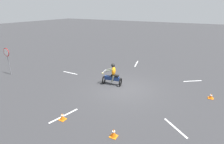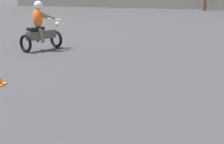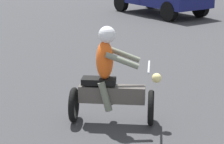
% 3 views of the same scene
% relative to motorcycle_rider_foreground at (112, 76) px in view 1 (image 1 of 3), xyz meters
% --- Properties ---
extents(ground_plane, '(120.00, 120.00, 0.00)m').
position_rel_motorcycle_rider_foreground_xyz_m(ground_plane, '(-1.06, 0.19, -0.73)').
color(ground_plane, '#333335').
extents(motorcycle_rider_foreground, '(1.55, 0.87, 1.66)m').
position_rel_motorcycle_rider_foreground_xyz_m(motorcycle_rider_foreground, '(0.00, 0.00, 0.00)').
color(motorcycle_rider_foreground, black).
rests_on(motorcycle_rider_foreground, ground).
extents(stop_sign, '(0.70, 0.08, 2.30)m').
position_rel_motorcycle_rider_foreground_xyz_m(stop_sign, '(8.62, 2.41, 0.91)').
color(stop_sign, slate).
rests_on(stop_sign, ground).
extents(traffic_cone_near_left, '(0.32, 0.32, 0.42)m').
position_rel_motorcycle_rider_foreground_xyz_m(traffic_cone_near_left, '(-2.76, 4.84, -0.52)').
color(traffic_cone_near_left, orange).
rests_on(traffic_cone_near_left, ground).
extents(traffic_cone_near_right, '(0.32, 0.32, 0.31)m').
position_rel_motorcycle_rider_foreground_xyz_m(traffic_cone_near_right, '(-6.44, -1.21, -0.58)').
color(traffic_cone_near_right, orange).
rests_on(traffic_cone_near_right, ground).
extents(traffic_cone_mid_center, '(0.32, 0.32, 0.38)m').
position_rel_motorcycle_rider_foreground_xyz_m(traffic_cone_mid_center, '(0.13, 5.02, -0.54)').
color(traffic_cone_mid_center, orange).
rests_on(traffic_cone_mid_center, ground).
extents(lane_stripe_e, '(1.52, 0.13, 0.01)m').
position_rel_motorcycle_rider_foreground_xyz_m(lane_stripe_e, '(4.45, -0.35, -0.72)').
color(lane_stripe_e, silver).
rests_on(lane_stripe_e, ground).
extents(lane_stripe_n, '(0.49, 1.73, 0.01)m').
position_rel_motorcycle_rider_foreground_xyz_m(lane_stripe_n, '(0.32, 4.73, -0.72)').
color(lane_stripe_n, silver).
rests_on(lane_stripe_n, ground).
extents(lane_stripe_nw, '(1.28, 1.05, 0.01)m').
position_rel_motorcycle_rider_foreground_xyz_m(lane_stripe_nw, '(-5.04, 2.86, -0.72)').
color(lane_stripe_nw, silver).
rests_on(lane_stripe_nw, ground).
extents(lane_stripe_sw, '(1.26, 0.98, 0.01)m').
position_rel_motorcycle_rider_foreground_xyz_m(lane_stripe_sw, '(-5.14, -3.65, -0.72)').
color(lane_stripe_sw, silver).
rests_on(lane_stripe_sw, ground).
extents(lane_stripe_s, '(0.54, 1.90, 0.01)m').
position_rel_motorcycle_rider_foreground_xyz_m(lane_stripe_s, '(0.35, -5.64, -0.72)').
color(lane_stripe_s, silver).
rests_on(lane_stripe_s, ground).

